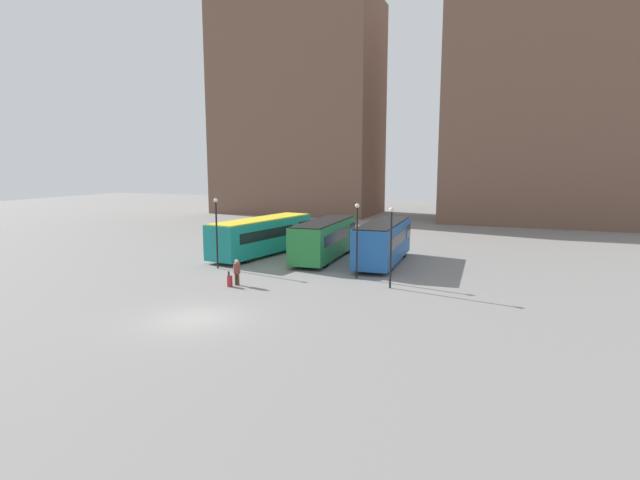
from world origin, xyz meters
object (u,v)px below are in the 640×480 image
(bus_0, at_px, (263,235))
(lamp_post_2, at_px, (357,234))
(lamp_post_0, at_px, (216,227))
(bus_1, at_px, (325,238))
(traveler, at_px, (237,270))
(bus_2, at_px, (383,241))
(suitcase, at_px, (230,281))
(lamp_post_1, at_px, (391,240))

(bus_0, height_order, lamp_post_2, lamp_post_2)
(lamp_post_0, bearing_deg, bus_0, 85.58)
(bus_1, height_order, lamp_post_0, lamp_post_0)
(bus_0, bearing_deg, traveler, -151.57)
(bus_1, relative_size, bus_2, 1.01)
(bus_2, bearing_deg, lamp_post_2, 173.73)
(suitcase, bearing_deg, lamp_post_1, -74.73)
(bus_1, bearing_deg, bus_2, -93.35)
(bus_1, distance_m, suitcase, 10.50)
(suitcase, height_order, lamp_post_0, lamp_post_0)
(suitcase, bearing_deg, lamp_post_2, -57.12)
(bus_0, relative_size, lamp_post_1, 2.28)
(lamp_post_0, distance_m, lamp_post_2, 9.93)
(lamp_post_0, xyz_separation_m, lamp_post_1, (12.47, -1.12, -0.07))
(traveler, bearing_deg, bus_1, -14.94)
(suitcase, distance_m, lamp_post_1, 9.76)
(bus_0, xyz_separation_m, lamp_post_1, (12.02, -6.99, 1.25))
(traveler, distance_m, lamp_post_1, 9.27)
(bus_2, bearing_deg, bus_1, 87.04)
(lamp_post_2, bearing_deg, bus_0, 150.59)
(lamp_post_1, xyz_separation_m, lamp_post_2, (-2.56, 1.65, 0.01))
(lamp_post_0, height_order, lamp_post_1, lamp_post_0)
(suitcase, xyz_separation_m, lamp_post_1, (8.90, 3.10, 2.51))
(bus_0, xyz_separation_m, lamp_post_0, (-0.45, -5.86, 1.33))
(bus_2, height_order, lamp_post_2, lamp_post_2)
(traveler, distance_m, lamp_post_0, 5.70)
(suitcase, bearing_deg, bus_2, -37.25)
(bus_0, distance_m, lamp_post_0, 6.03)
(bus_1, xyz_separation_m, lamp_post_1, (6.79, -7.10, 1.25))
(lamp_post_0, bearing_deg, bus_1, 46.45)
(lamp_post_1, bearing_deg, traveler, -163.11)
(bus_1, distance_m, lamp_post_0, 8.35)
(bus_0, height_order, lamp_post_1, lamp_post_1)
(lamp_post_0, relative_size, lamp_post_2, 1.02)
(bus_0, height_order, suitcase, bus_0)
(suitcase, height_order, lamp_post_1, lamp_post_1)
(suitcase, bearing_deg, lamp_post_0, 36.24)
(bus_0, distance_m, traveler, 10.21)
(bus_0, bearing_deg, bus_1, -79.44)
(suitcase, relative_size, lamp_post_1, 0.20)
(bus_2, height_order, lamp_post_1, lamp_post_1)
(lamp_post_1, distance_m, lamp_post_2, 3.04)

